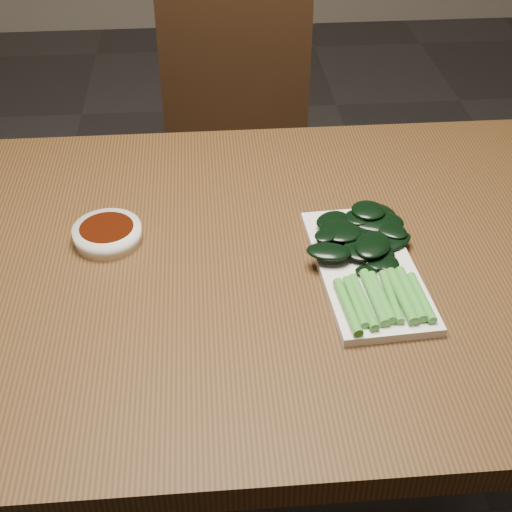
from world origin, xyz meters
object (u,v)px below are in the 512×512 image
object	(u,v)px
sauce_bowl	(107,234)
chair_far	(232,155)
table	(233,293)
gai_lan	(369,248)
serving_plate	(366,269)

from	to	relation	value
sauce_bowl	chair_far	bearing A→B (deg)	72.27
table	sauce_bowl	world-z (taller)	sauce_bowl
chair_far	gai_lan	bearing A→B (deg)	-68.76
sauce_bowl	gai_lan	size ratio (longest dim) A/B	0.34
table	serving_plate	size ratio (longest dim) A/B	4.69
chair_far	serving_plate	bearing A→B (deg)	-69.65
table	gai_lan	size ratio (longest dim) A/B	4.60
table	gai_lan	world-z (taller)	gai_lan
chair_far	serving_plate	distance (m)	0.87
table	chair_far	world-z (taller)	chair_far
table	chair_far	bearing A→B (deg)	87.28
table	gai_lan	bearing A→B (deg)	-7.29
chair_far	gai_lan	size ratio (longest dim) A/B	2.93
chair_far	sauce_bowl	size ratio (longest dim) A/B	8.49
sauce_bowl	gai_lan	bearing A→B (deg)	-11.85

